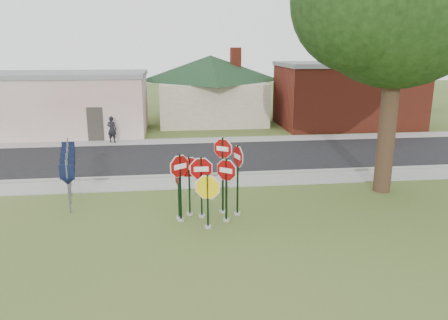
{
  "coord_description": "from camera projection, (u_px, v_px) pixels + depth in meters",
  "views": [
    {
      "loc": [
        -1.24,
        -13.06,
        5.95
      ],
      "look_at": [
        0.61,
        2.0,
        1.96
      ],
      "focal_mm": 35.0,
      "sensor_mm": 36.0,
      "label": 1
    }
  ],
  "objects": [
    {
      "name": "stop_sign_back_right",
      "position": [
        223.0,
        165.0,
        15.57
      ],
      "size": [
        0.84,
        0.56,
        2.91
      ],
      "color": "gray",
      "rests_on": "ground"
    },
    {
      "name": "sidewalk_far",
      "position": [
        191.0,
        141.0,
        27.91
      ],
      "size": [
        60.0,
        1.6,
        0.06
      ],
      "primitive_type": "cube",
      "color": "gray",
      "rests_on": "ground"
    },
    {
      "name": "sidewalk_near",
      "position": [
        201.0,
        182.0,
        19.47
      ],
      "size": [
        60.0,
        1.6,
        0.06
      ],
      "primitive_type": "cube",
      "color": "gray",
      "rests_on": "ground"
    },
    {
      "name": "road",
      "position": [
        195.0,
        158.0,
        23.79
      ],
      "size": [
        60.0,
        7.0,
        0.04
      ],
      "primitive_type": "cube",
      "color": "black",
      "rests_on": "ground"
    },
    {
      "name": "curb",
      "position": [
        199.0,
        175.0,
        20.42
      ],
      "size": [
        60.0,
        0.2,
        0.14
      ],
      "primitive_type": "cube",
      "color": "gray",
      "rests_on": "ground"
    },
    {
      "name": "pedestrian",
      "position": [
        112.0,
        129.0,
        27.14
      ],
      "size": [
        0.7,
        0.57,
        1.66
      ],
      "primitive_type": "imported",
      "rotation": [
        0.0,
        0.0,
        2.81
      ],
      "color": "black",
      "rests_on": "sidewalk_far"
    },
    {
      "name": "stop_sign_yellow",
      "position": [
        208.0,
        195.0,
        14.41
      ],
      "size": [
        1.11,
        0.32,
        2.0
      ],
      "color": "gray",
      "rests_on": "ground"
    },
    {
      "name": "building_stucco",
      "position": [
        56.0,
        103.0,
        29.86
      ],
      "size": [
        12.2,
        6.2,
        4.2
      ],
      "color": "beige",
      "rests_on": "ground"
    },
    {
      "name": "ground",
      "position": [
        213.0,
        234.0,
        14.19
      ],
      "size": [
        120.0,
        120.0,
        0.0
      ],
      "primitive_type": "plane",
      "color": "#415720",
      "rests_on": "ground"
    },
    {
      "name": "stop_sign_center",
      "position": [
        201.0,
        179.0,
        15.27
      ],
      "size": [
        1.11,
        0.24,
        2.34
      ],
      "color": "gray",
      "rests_on": "ground"
    },
    {
      "name": "stop_sign_back_left",
      "position": [
        189.0,
        178.0,
        15.45
      ],
      "size": [
        1.02,
        0.24,
        2.31
      ],
      "color": "gray",
      "rests_on": "ground"
    },
    {
      "name": "building_brick",
      "position": [
        347.0,
        94.0,
        32.76
      ],
      "size": [
        10.2,
        6.2,
        4.75
      ],
      "color": "maroon",
      "rests_on": "ground"
    },
    {
      "name": "stop_sign_far_right",
      "position": [
        238.0,
        170.0,
        15.41
      ],
      "size": [
        0.32,
        1.02,
        2.71
      ],
      "color": "gray",
      "rests_on": "ground"
    },
    {
      "name": "route_sign_row",
      "position": [
        68.0,
        167.0,
        17.56
      ],
      "size": [
        1.43,
        4.63,
        2.0
      ],
      "color": "#59595E",
      "rests_on": "ground"
    },
    {
      "name": "stop_sign_right",
      "position": [
        226.0,
        181.0,
        14.91
      ],
      "size": [
        0.85,
        0.65,
        2.37
      ],
      "color": "gray",
      "rests_on": "ground"
    },
    {
      "name": "building_house",
      "position": [
        211.0,
        75.0,
        34.62
      ],
      "size": [
        11.6,
        11.6,
        6.2
      ],
      "color": "beige",
      "rests_on": "ground"
    },
    {
      "name": "bg_tree_right",
      "position": [
        422.0,
        50.0,
        40.33
      ],
      "size": [
        5.6,
        5.6,
        8.4
      ],
      "color": "#312415",
      "rests_on": "ground"
    },
    {
      "name": "stop_sign_left",
      "position": [
        180.0,
        178.0,
        14.89
      ],
      "size": [
        0.9,
        0.63,
        2.52
      ],
      "color": "gray",
      "rests_on": "ground"
    },
    {
      "name": "stop_sign_far_left",
      "position": [
        178.0,
        182.0,
        15.15
      ],
      "size": [
        0.34,
        1.04,
        2.22
      ],
      "color": "gray",
      "rests_on": "ground"
    }
  ]
}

